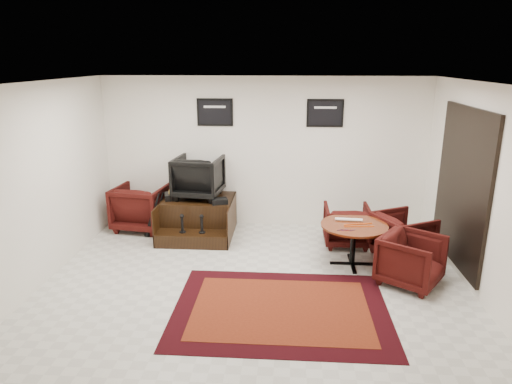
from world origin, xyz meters
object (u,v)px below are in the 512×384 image
(shine_podium, at_px, (198,218))
(table_chair_window, at_px, (403,233))
(meeting_table, at_px, (354,230))
(table_chair_back, at_px, (347,223))
(armchair_side, at_px, (141,205))
(table_chair_corner, at_px, (411,258))
(shine_chair, at_px, (198,175))

(shine_podium, distance_m, table_chair_window, 3.55)
(shine_podium, xyz_separation_m, meeting_table, (2.63, -1.15, 0.28))
(table_chair_back, bearing_deg, shine_podium, -7.11)
(armchair_side, xyz_separation_m, table_chair_corner, (4.48, -1.92, -0.06))
(meeting_table, height_order, table_chair_back, table_chair_back)
(shine_podium, relative_size, meeting_table, 1.29)
(shine_podium, distance_m, table_chair_corner, 3.78)
(shine_chair, relative_size, table_chair_corner, 1.05)
(shine_podium, height_order, armchair_side, armchair_side)
(table_chair_back, relative_size, table_chair_window, 0.95)
(armchair_side, relative_size, meeting_table, 0.91)
(shine_podium, height_order, shine_chair, shine_chair)
(shine_podium, height_order, meeting_table, meeting_table)
(shine_podium, xyz_separation_m, armchair_side, (-1.11, 0.19, 0.16))
(armchair_side, bearing_deg, table_chair_window, 175.98)
(shine_chair, bearing_deg, meeting_table, 160.46)
(table_chair_window, distance_m, table_chair_corner, 0.93)
(table_chair_back, bearing_deg, armchair_side, -7.92)
(meeting_table, bearing_deg, table_chair_corner, -38.34)
(shine_chair, height_order, meeting_table, shine_chair)
(shine_podium, relative_size, shine_chair, 1.57)
(shine_chair, distance_m, armchair_side, 1.27)
(shine_podium, bearing_deg, table_chair_back, -7.07)
(meeting_table, xyz_separation_m, table_chair_back, (-0.00, 0.82, -0.20))
(meeting_table, bearing_deg, table_chair_window, 22.70)
(table_chair_window, bearing_deg, armchair_side, 51.16)
(shine_chair, height_order, table_chair_back, shine_chair)
(shine_chair, distance_m, meeting_table, 2.97)
(shine_chair, relative_size, meeting_table, 0.82)
(armchair_side, bearing_deg, shine_podium, 178.45)
(table_chair_window, relative_size, table_chair_corner, 1.01)
(meeting_table, bearing_deg, shine_podium, 156.44)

